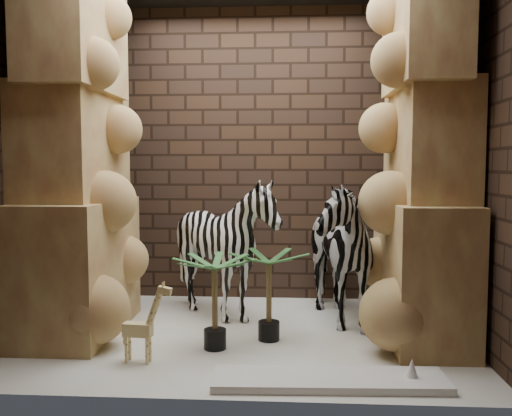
# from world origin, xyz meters

# --- Properties ---
(floor) EXTENTS (3.50, 3.50, 0.00)m
(floor) POSITION_xyz_m (0.00, 0.00, 0.00)
(floor) COLOR white
(floor) RESTS_ON ground
(wall_back) EXTENTS (3.50, 0.00, 3.50)m
(wall_back) POSITION_xyz_m (0.00, 1.25, 1.50)
(wall_back) COLOR #322116
(wall_back) RESTS_ON ground
(wall_front) EXTENTS (3.50, 0.00, 3.50)m
(wall_front) POSITION_xyz_m (0.00, -1.25, 1.50)
(wall_front) COLOR #322116
(wall_front) RESTS_ON ground
(wall_left) EXTENTS (0.00, 3.00, 3.00)m
(wall_left) POSITION_xyz_m (-1.75, 0.00, 1.50)
(wall_left) COLOR #322116
(wall_left) RESTS_ON ground
(wall_right) EXTENTS (0.00, 3.00, 3.00)m
(wall_right) POSITION_xyz_m (1.75, 0.00, 1.50)
(wall_right) COLOR #322116
(wall_right) RESTS_ON ground
(rock_pillar_left) EXTENTS (0.68, 1.30, 3.00)m
(rock_pillar_left) POSITION_xyz_m (-1.40, 0.00, 1.50)
(rock_pillar_left) COLOR #CEC070
(rock_pillar_left) RESTS_ON floor
(rock_pillar_right) EXTENTS (0.58, 1.25, 3.00)m
(rock_pillar_right) POSITION_xyz_m (1.42, 0.00, 1.50)
(rock_pillar_right) COLOR #CEC070
(rock_pillar_right) RESTS_ON floor
(zebra_right) EXTENTS (0.97, 1.38, 1.48)m
(zebra_right) POSITION_xyz_m (0.70, 0.46, 0.74)
(zebra_right) COLOR white
(zebra_right) RESTS_ON floor
(zebra_left) EXTENTS (1.05, 1.29, 1.16)m
(zebra_left) POSITION_xyz_m (-0.22, 0.45, 0.58)
(zebra_left) COLOR white
(zebra_left) RESTS_ON floor
(giraffe_toy) EXTENTS (0.32, 0.14, 0.60)m
(giraffe_toy) POSITION_xyz_m (-0.71, -0.67, 0.30)
(giraffe_toy) COLOR #F7E190
(giraffe_toy) RESTS_ON floor
(palm_front) EXTENTS (0.36, 0.36, 0.72)m
(palm_front) POSITION_xyz_m (0.20, -0.13, 0.36)
(palm_front) COLOR #22652F
(palm_front) RESTS_ON floor
(palm_back) EXTENTS (0.36, 0.36, 0.72)m
(palm_back) POSITION_xyz_m (-0.20, -0.36, 0.36)
(palm_back) COLOR #22652F
(palm_back) RESTS_ON floor
(surfboard) EXTENTS (1.50, 0.42, 0.05)m
(surfboard) POSITION_xyz_m (0.62, -0.97, 0.03)
(surfboard) COLOR white
(surfboard) RESTS_ON floor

